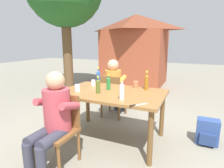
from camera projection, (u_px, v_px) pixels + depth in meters
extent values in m
plane|color=gray|center=(112.00, 138.00, 3.01)|extent=(24.00, 24.00, 0.00)
cube|color=olive|center=(112.00, 93.00, 2.84)|extent=(1.56, 1.00, 0.04)
cylinder|color=brown|center=(59.00, 119.00, 2.83)|extent=(0.07, 0.07, 0.73)
cylinder|color=brown|center=(150.00, 138.00, 2.27)|extent=(0.07, 0.07, 0.73)
cylinder|color=brown|center=(88.00, 103.00, 3.58)|extent=(0.07, 0.07, 0.73)
cylinder|color=brown|center=(162.00, 114.00, 3.02)|extent=(0.07, 0.07, 0.73)
cube|color=brown|center=(114.00, 96.00, 3.84)|extent=(0.45, 0.45, 0.04)
cube|color=brown|center=(110.00, 87.00, 3.61)|extent=(0.42, 0.05, 0.42)
cylinder|color=brown|center=(126.00, 105.00, 3.97)|extent=(0.04, 0.04, 0.41)
cylinder|color=brown|center=(110.00, 102.00, 4.13)|extent=(0.04, 0.04, 0.41)
cylinder|color=brown|center=(119.00, 111.00, 3.64)|extent=(0.04, 0.04, 0.41)
cylinder|color=brown|center=(102.00, 108.00, 3.79)|extent=(0.04, 0.04, 0.41)
cube|color=brown|center=(56.00, 133.00, 2.27)|extent=(0.45, 0.45, 0.04)
cube|color=brown|center=(66.00, 110.00, 2.40)|extent=(0.42, 0.05, 0.42)
cylinder|color=brown|center=(34.00, 154.00, 2.23)|extent=(0.04, 0.04, 0.41)
cylinder|color=brown|center=(59.00, 162.00, 2.07)|extent=(0.04, 0.04, 0.41)
cylinder|color=brown|center=(56.00, 139.00, 2.56)|extent=(0.04, 0.04, 0.41)
cylinder|color=brown|center=(79.00, 146.00, 2.41)|extent=(0.04, 0.04, 0.41)
cylinder|color=orange|center=(113.00, 83.00, 3.73)|extent=(0.32, 0.32, 0.52)
sphere|color=tan|center=(113.00, 65.00, 3.65)|extent=(0.22, 0.22, 0.22)
cylinder|color=#383847|center=(121.00, 94.00, 3.93)|extent=(0.14, 0.40, 0.14)
cylinder|color=#383847|center=(124.00, 101.00, 4.16)|extent=(0.11, 0.11, 0.45)
cylinder|color=orange|center=(122.00, 80.00, 3.64)|extent=(0.09, 0.31, 0.16)
cylinder|color=#383847|center=(113.00, 93.00, 4.00)|extent=(0.14, 0.40, 0.14)
cylinder|color=#383847|center=(117.00, 100.00, 4.23)|extent=(0.11, 0.11, 0.45)
cylinder|color=orange|center=(104.00, 78.00, 3.79)|extent=(0.09, 0.31, 0.16)
cylinder|color=#B7424C|center=(57.00, 110.00, 2.25)|extent=(0.32, 0.32, 0.52)
sphere|color=tan|center=(55.00, 81.00, 2.17)|extent=(0.22, 0.22, 0.22)
cylinder|color=#383847|center=(41.00, 136.00, 2.17)|extent=(0.14, 0.40, 0.14)
cylinder|color=#383847|center=(29.00, 163.00, 2.04)|extent=(0.11, 0.11, 0.45)
cylinder|color=#B7424C|center=(45.00, 102.00, 2.31)|extent=(0.09, 0.31, 0.16)
cylinder|color=#383847|center=(53.00, 139.00, 2.09)|extent=(0.14, 0.40, 0.14)
cylinder|color=#383847|center=(41.00, 167.00, 1.97)|extent=(0.11, 0.11, 0.45)
cylinder|color=#B7424C|center=(70.00, 106.00, 2.16)|extent=(0.09, 0.31, 0.16)
cylinder|color=#996019|center=(146.00, 83.00, 2.93)|extent=(0.06, 0.06, 0.22)
cone|color=#996019|center=(147.00, 75.00, 2.91)|extent=(0.06, 0.06, 0.03)
cylinder|color=#996019|center=(147.00, 73.00, 2.90)|extent=(0.03, 0.03, 0.03)
cylinder|color=yellow|center=(147.00, 72.00, 2.89)|extent=(0.03, 0.03, 0.02)
cylinder|color=#287A38|center=(108.00, 84.00, 2.95)|extent=(0.06, 0.06, 0.18)
cone|color=#287A38|center=(108.00, 78.00, 2.92)|extent=(0.06, 0.06, 0.02)
cylinder|color=#287A38|center=(108.00, 76.00, 2.92)|extent=(0.03, 0.03, 0.02)
cylinder|color=yellow|center=(108.00, 75.00, 2.91)|extent=(0.03, 0.03, 0.02)
cylinder|color=#2D56A3|center=(98.00, 78.00, 3.30)|extent=(0.06, 0.06, 0.22)
cone|color=#2D56A3|center=(98.00, 71.00, 3.27)|extent=(0.06, 0.06, 0.03)
cylinder|color=#2D56A3|center=(98.00, 70.00, 3.26)|extent=(0.03, 0.03, 0.03)
cylinder|color=yellow|center=(98.00, 68.00, 3.26)|extent=(0.03, 0.03, 0.02)
cylinder|color=#566623|center=(98.00, 87.00, 2.74)|extent=(0.06, 0.06, 0.18)
cone|color=#566623|center=(98.00, 80.00, 2.72)|extent=(0.06, 0.06, 0.03)
cylinder|color=#566623|center=(98.00, 78.00, 2.71)|extent=(0.03, 0.03, 0.03)
cylinder|color=yellow|center=(98.00, 77.00, 2.71)|extent=(0.03, 0.03, 0.02)
cylinder|color=white|center=(122.00, 92.00, 2.42)|extent=(0.06, 0.06, 0.20)
cone|color=white|center=(122.00, 84.00, 2.40)|extent=(0.06, 0.06, 0.03)
cylinder|color=white|center=(122.00, 82.00, 2.39)|extent=(0.03, 0.03, 0.03)
cylinder|color=yellow|center=(122.00, 80.00, 2.38)|extent=(0.03, 0.03, 0.02)
cylinder|color=#BC6B47|center=(136.00, 85.00, 3.07)|extent=(0.08, 0.08, 0.11)
cylinder|color=silver|center=(77.00, 88.00, 2.84)|extent=(0.08, 0.08, 0.11)
cylinder|color=#B2B7BC|center=(62.00, 89.00, 2.79)|extent=(0.08, 0.08, 0.11)
cylinder|color=white|center=(93.00, 83.00, 3.23)|extent=(0.07, 0.07, 0.10)
cube|color=silver|center=(141.00, 104.00, 2.25)|extent=(0.13, 0.15, 0.01)
cube|color=black|center=(133.00, 105.00, 2.20)|extent=(0.07, 0.07, 0.01)
cube|color=#2D4784|center=(207.00, 132.00, 2.81)|extent=(0.31, 0.19, 0.39)
cube|color=navy|center=(207.00, 140.00, 2.72)|extent=(0.22, 0.06, 0.17)
cylinder|color=brown|center=(68.00, 51.00, 5.91)|extent=(0.30, 0.30, 2.45)
cube|color=#9E472D|center=(135.00, 58.00, 6.86)|extent=(2.08, 1.76, 1.91)
pyramid|color=brown|center=(136.00, 22.00, 6.59)|extent=(2.40, 2.02, 0.55)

